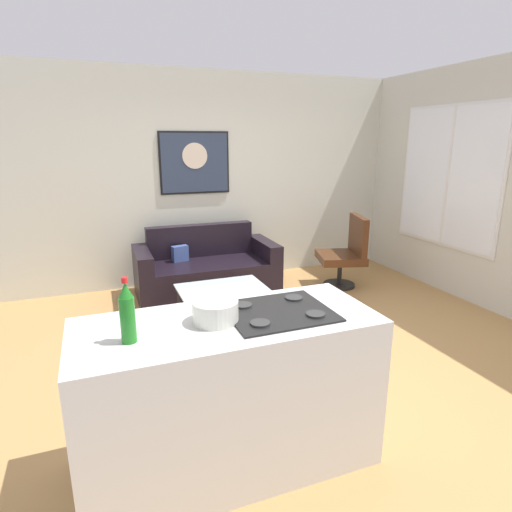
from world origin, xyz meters
TOP-DOWN VIEW (x-y plane):
  - ground at (0.00, 0.00)m, footprint 6.40×6.40m
  - back_wall at (0.00, 2.42)m, footprint 6.40×0.05m
  - right_wall at (2.62, 0.30)m, footprint 0.05×6.40m
  - couch at (-0.32, 1.86)m, footprint 1.77×0.86m
  - coffee_table at (-0.41, 0.85)m, footprint 0.92×0.57m
  - armchair at (1.49, 1.41)m, footprint 0.72×0.74m
  - kitchen_counter at (-0.95, -1.14)m, footprint 1.71×0.71m
  - soda_bottle at (-1.49, -1.21)m, footprint 0.08×0.08m
  - mixing_bowl at (-1.03, -1.13)m, footprint 0.26×0.26m
  - wall_painting at (-0.29, 2.38)m, footprint 0.94×0.03m
  - window at (2.59, 0.90)m, footprint 0.03×1.62m

SIDE VIEW (x-z plane):
  - ground at x=0.00m, z-range -0.04..0.00m
  - couch at x=-0.32m, z-range -0.13..0.71m
  - coffee_table at x=-0.41m, z-range 0.17..0.58m
  - armchair at x=1.49m, z-range -0.01..0.95m
  - kitchen_counter at x=-0.95m, z-range -0.01..0.95m
  - mixing_bowl at x=-1.03m, z-range 0.94..1.06m
  - soda_bottle at x=-1.49m, z-range 0.92..1.26m
  - back_wall at x=0.00m, z-range 0.00..2.80m
  - right_wall at x=2.62m, z-range 0.00..2.80m
  - window at x=2.59m, z-range 0.59..2.35m
  - wall_painting at x=-0.29m, z-range 1.22..2.03m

